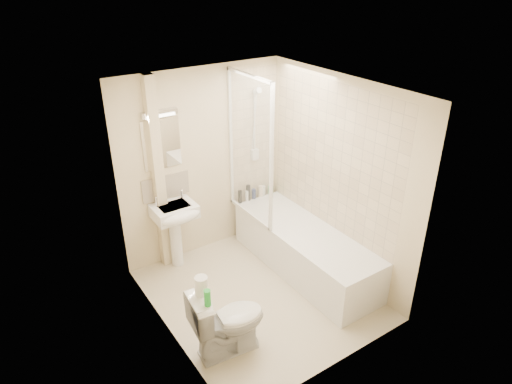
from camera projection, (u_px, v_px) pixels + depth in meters
floor at (259, 294)px, 5.29m from camera, size 2.50×2.50×0.00m
wall_back at (203, 164)px, 5.67m from camera, size 2.20×0.02×2.40m
wall_left at (161, 235)px, 4.20m from camera, size 0.02×2.50×2.40m
wall_right at (338, 178)px, 5.30m from camera, size 0.02×2.50×2.40m
ceiling at (260, 89)px, 4.21m from camera, size 2.20×2.50×0.02m
tile_back at (254, 136)px, 5.94m from camera, size 0.70×0.01×1.75m
tile_right at (332, 158)px, 5.26m from camera, size 0.01×2.10×1.75m
pipe_boxing at (158, 177)px, 5.32m from camera, size 0.12×0.12×2.40m
splashback at (166, 187)px, 5.48m from camera, size 0.60×0.02×0.30m
mirror at (162, 144)px, 5.23m from camera, size 0.46×0.01×0.60m
strip_light at (159, 113)px, 5.05m from camera, size 0.42×0.07×0.07m
bathtub at (305, 249)px, 5.61m from camera, size 0.70×2.10×0.55m
shower_screen at (249, 150)px, 5.43m from camera, size 0.04×0.92×1.80m
shower_fixture at (255, 128)px, 5.85m from camera, size 0.10×0.16×0.99m
pedestal_sink at (176, 219)px, 5.47m from camera, size 0.51×0.47×0.98m
bottle_black_a at (240, 197)px, 6.10m from camera, size 0.05×0.05×0.18m
bottle_white_a at (247, 195)px, 6.16m from camera, size 0.05×0.05×0.15m
bottle_black_b at (248, 193)px, 6.16m from camera, size 0.06×0.06×0.22m
bottle_blue at (254, 194)px, 6.22m from camera, size 0.06×0.06×0.14m
bottle_cream at (261, 191)px, 6.27m from camera, size 0.06×0.06×0.16m
bottle_white_b at (263, 191)px, 6.29m from camera, size 0.06×0.06×0.14m
bottle_green at (271, 190)px, 6.37m from camera, size 0.07×0.07×0.10m
toilet at (228, 321)px, 4.38m from camera, size 0.58×0.82×0.74m
toilet_roll_lower at (200, 290)px, 4.14m from camera, size 0.10×0.10×0.11m
toilet_roll_upper at (201, 282)px, 4.08m from camera, size 0.12×0.12×0.09m
green_bottle at (207, 298)px, 3.99m from camera, size 0.06×0.06×0.16m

